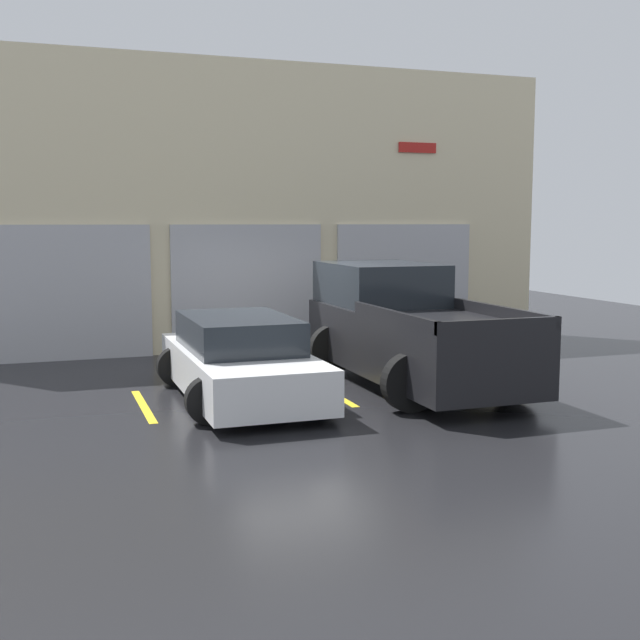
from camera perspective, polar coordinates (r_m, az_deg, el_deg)
name	(u,v)px	position (r m, az deg, el deg)	size (l,w,h in m)	color
ground_plane	(301,375)	(14.18, -1.37, -3.94)	(28.00, 28.00, 0.00)	black
shophouse_building	(252,211)	(17.08, -4.85, 7.76)	(13.35, 0.68, 5.99)	beige
pickup_truck	(406,329)	(13.45, 6.16, -0.64)	(2.53, 5.19, 1.96)	black
sedan_white	(240,360)	(12.27, -5.73, -2.87)	(2.15, 4.32, 1.26)	white
parking_stripe_far_left	(144,406)	(12.11, -12.43, -5.99)	(0.12, 2.20, 0.01)	gold
parking_stripe_left	(330,392)	(12.77, 0.74, -5.15)	(0.12, 2.20, 0.01)	gold
parking_stripe_centre	(491,380)	(14.02, 12.06, -4.20)	(0.12, 2.20, 0.01)	gold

